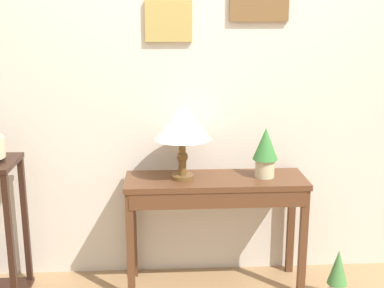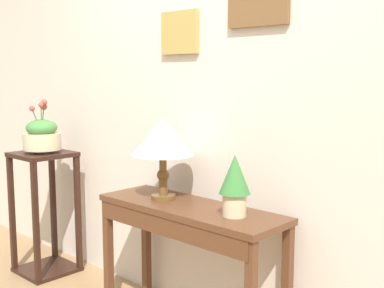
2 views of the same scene
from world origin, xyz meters
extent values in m
cube|color=beige|center=(0.00, 1.34, 1.40)|extent=(9.00, 0.10, 2.80)
cube|color=tan|center=(-0.26, 1.28, 1.69)|extent=(0.29, 0.02, 0.25)
cube|color=gray|center=(-0.26, 1.27, 1.69)|extent=(0.23, 0.01, 0.20)
cube|color=brown|center=(0.30, 1.28, 1.80)|extent=(0.37, 0.02, 0.23)
cube|color=#B0B050|center=(0.30, 1.27, 1.80)|extent=(0.29, 0.01, 0.18)
cube|color=#56331E|center=(0.02, 1.07, 0.72)|extent=(1.13, 0.37, 0.03)
cube|color=#56331E|center=(0.02, 0.90, 0.65)|extent=(1.06, 0.03, 0.10)
cube|color=#56331E|center=(-0.52, 0.92, 0.35)|extent=(0.04, 0.04, 0.70)
cube|color=#56331E|center=(-0.52, 1.22, 0.35)|extent=(0.04, 0.04, 0.70)
cylinder|color=brown|center=(-0.19, 1.07, 0.75)|extent=(0.14, 0.14, 0.02)
cylinder|color=brown|center=(-0.19, 1.07, 0.82)|extent=(0.05, 0.05, 0.11)
sphere|color=brown|center=(-0.19, 1.07, 0.88)|extent=(0.07, 0.07, 0.07)
cylinder|color=brown|center=(-0.19, 1.07, 0.94)|extent=(0.04, 0.04, 0.11)
cone|color=white|center=(-0.19, 1.07, 1.10)|extent=(0.35, 0.35, 0.20)
cylinder|color=beige|center=(0.32, 1.07, 0.80)|extent=(0.12, 0.12, 0.12)
cone|color=#387A38|center=(0.32, 1.07, 0.95)|extent=(0.16, 0.16, 0.20)
cube|color=black|center=(-1.37, 0.99, 0.88)|extent=(0.38, 0.38, 0.03)
cube|color=black|center=(-1.37, 0.99, 0.01)|extent=(0.38, 0.38, 0.03)
cube|color=black|center=(-1.54, 0.82, 0.45)|extent=(0.04, 0.03, 0.83)
cube|color=black|center=(-1.20, 0.82, 0.45)|extent=(0.04, 0.03, 0.83)
cube|color=black|center=(-1.54, 1.16, 0.45)|extent=(0.04, 0.04, 0.83)
cube|color=black|center=(-1.20, 1.16, 0.45)|extent=(0.04, 0.04, 0.83)
cylinder|color=beige|center=(-1.37, 0.99, 0.90)|extent=(0.12, 0.12, 0.02)
cylinder|color=beige|center=(-1.37, 0.99, 0.97)|extent=(0.27, 0.27, 0.12)
ellipsoid|color=#478442|center=(-1.37, 0.99, 1.07)|extent=(0.22, 0.22, 0.12)
cylinder|color=#478442|center=(-1.37, 1.01, 1.12)|extent=(0.01, 0.03, 0.19)
sphere|color=#B7473D|center=(-1.37, 1.02, 1.22)|extent=(0.05, 0.05, 0.05)
cylinder|color=#478442|center=(-1.36, 0.95, 1.12)|extent=(0.03, 0.09, 0.18)
sphere|color=#B7473D|center=(-1.35, 0.92, 1.21)|extent=(0.04, 0.04, 0.04)
cylinder|color=#478442|center=(-1.35, 0.98, 1.13)|extent=(0.05, 0.03, 0.20)
sphere|color=#B7473D|center=(-1.33, 0.97, 1.23)|extent=(0.04, 0.04, 0.04)
cylinder|color=#478442|center=(-1.36, 1.00, 1.14)|extent=(0.04, 0.02, 0.22)
sphere|color=#B7473D|center=(-1.34, 1.01, 1.25)|extent=(0.04, 0.04, 0.04)
camera|label=1|loc=(-0.31, -1.96, 1.73)|focal=47.91mm
camera|label=2|loc=(1.84, -0.84, 1.44)|focal=46.70mm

